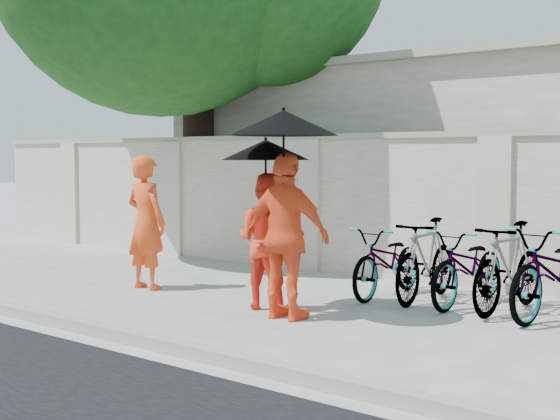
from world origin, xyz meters
The scene contains 13 objects.
ground centered at (0.00, 0.00, 0.00)m, with size 80.00×80.00×0.00m, color #BBBBBB.
kerb centered at (0.00, -1.70, 0.06)m, with size 40.00×0.16×0.12m, color gray.
compound_wall centered at (1.00, 3.20, 1.00)m, with size 20.00×0.30×2.00m, color silver.
monk_left centered at (-1.65, 0.39, 0.88)m, with size 0.64×0.42×1.76m, color #FF501D.
monk_center centered at (0.42, 0.40, 0.78)m, with size 0.76×0.59×1.56m, color #FC361F.
parasol_center centered at (0.47, 0.32, 1.82)m, with size 1.00×1.00×1.05m.
monk_right centered at (0.98, 0.07, 0.90)m, with size 1.05×0.44×1.79m, color #FF5A27.
parasol_right centered at (1.00, -0.01, 2.10)m, with size 1.15×1.15×1.21m.
bike_0 centered at (1.10, 1.93, 0.44)m, with size 0.59×1.68×0.88m, color #8B8DA6.
bike_1 centered at (1.62, 1.95, 0.50)m, with size 0.47×1.66×1.00m, color #8B8DA6.
bike_2 centered at (2.14, 2.03, 0.45)m, with size 0.60×1.73×0.91m, color #8B8DA6.
bike_3 centered at (2.66, 1.95, 0.51)m, with size 0.48×1.69×1.01m, color #8B8DA6.
bike_4 centered at (3.18, 1.98, 0.50)m, with size 0.67×1.91×1.01m, color #8B8DA6.
Camera 1 is at (6.17, -6.37, 1.76)m, focal length 50.00 mm.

